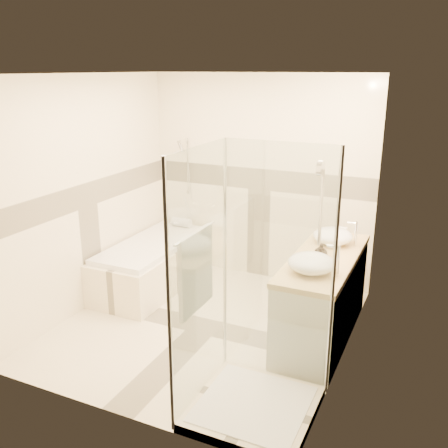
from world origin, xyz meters
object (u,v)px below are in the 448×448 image
at_px(shower_enclosure, 244,347).
at_px(vessel_sink_far, 311,263).
at_px(bathtub, 153,262).
at_px(amenity_bottle_a, 320,252).
at_px(vessel_sink_near, 333,236).
at_px(vanity, 322,297).
at_px(amenity_bottle_b, 321,251).

xyz_separation_m(shower_enclosure, vessel_sink_far, (0.27, 0.85, 0.43)).
distance_m(bathtub, amenity_bottle_a, 2.27).
height_order(vessel_sink_near, amenity_bottle_a, amenity_bottle_a).
distance_m(bathtub, vessel_sink_near, 2.22).
xyz_separation_m(vanity, vessel_sink_near, (-0.02, 0.39, 0.50)).
bearing_deg(amenity_bottle_b, shower_enclosure, -102.75).
distance_m(vanity, amenity_bottle_a, 0.52).
distance_m(vanity, vessel_sink_far, 0.66).
bearing_deg(vessel_sink_far, vanity, 87.26).
relative_size(vanity, amenity_bottle_a, 9.90).
bearing_deg(bathtub, amenity_bottle_b, -11.04).
distance_m(bathtub, vanity, 2.18).
height_order(vessel_sink_far, amenity_bottle_a, vessel_sink_far).
height_order(bathtub, amenity_bottle_b, amenity_bottle_b).
relative_size(bathtub, shower_enclosure, 0.83).
xyz_separation_m(vessel_sink_near, amenity_bottle_b, (0.00, -0.46, -0.01)).
bearing_deg(shower_enclosure, amenity_bottle_b, 77.25).
height_order(vanity, vessel_sink_far, vessel_sink_far).
bearing_deg(amenity_bottle_a, shower_enclosure, -103.35).
height_order(vanity, shower_enclosure, shower_enclosure).
bearing_deg(bathtub, vanity, -9.25).
xyz_separation_m(bathtub, vessel_sink_far, (2.13, -0.77, 0.63)).
bearing_deg(amenity_bottle_a, vessel_sink_near, 90.00).
distance_m(shower_enclosure, vessel_sink_near, 1.74).
xyz_separation_m(shower_enclosure, amenity_bottle_a, (0.27, 1.15, 0.43)).
height_order(bathtub, shower_enclosure, shower_enclosure).
bearing_deg(bathtub, amenity_bottle_a, -12.47).
height_order(vanity, amenity_bottle_b, amenity_bottle_b).
height_order(shower_enclosure, vessel_sink_far, shower_enclosure).
bearing_deg(vessel_sink_far, amenity_bottle_a, 90.00).
relative_size(vessel_sink_near, amenity_bottle_a, 2.43).
bearing_deg(bathtub, vessel_sink_far, -19.82).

